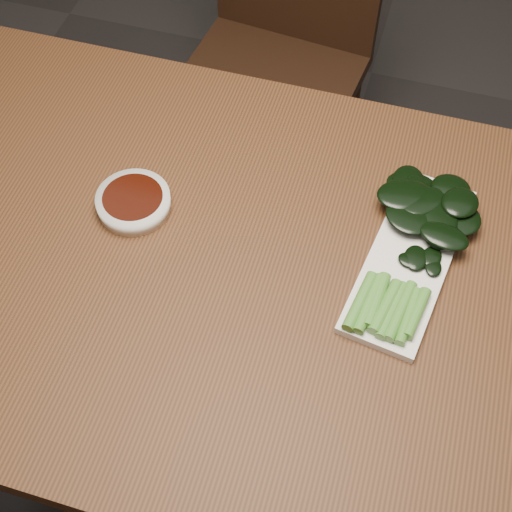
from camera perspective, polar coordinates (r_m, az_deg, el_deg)
name	(u,v)px	position (r m, az deg, el deg)	size (l,w,h in m)	color
ground	(262,441)	(1.75, 0.48, -14.62)	(6.00, 6.00, 0.00)	#2A2727
table	(265,295)	(1.13, 0.73, -3.14)	(1.40, 0.80, 0.75)	#4B2B15
chair_far	(278,50)	(1.81, 1.77, 16.16)	(0.46, 0.46, 0.89)	black
sauce_bowl	(134,202)	(1.14, -9.77, 4.28)	(0.12, 0.12, 0.03)	white
serving_plate	(409,259)	(1.10, 12.17, -0.20)	(0.16, 0.34, 0.01)	white
gai_lan	(421,231)	(1.11, 13.04, 1.97)	(0.19, 0.33, 0.03)	#4F9332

